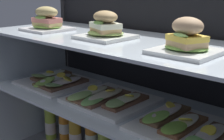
{
  "coord_description": "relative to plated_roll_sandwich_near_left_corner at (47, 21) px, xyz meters",
  "views": [
    {
      "loc": [
        0.88,
        -0.95,
        0.9
      ],
      "look_at": [
        0.0,
        0.0,
        0.55
      ],
      "focal_mm": 50.3,
      "sensor_mm": 36.0,
      "label": 1
    }
  ],
  "objects": [
    {
      "name": "plated_roll_sandwich_right_of_center",
      "position": [
        0.76,
        -0.01,
        -0.0
      ],
      "size": [
        0.2,
        0.2,
        0.12
      ],
      "color": "white",
      "rests_on": "shelf_upper_glass"
    },
    {
      "name": "open_sandwich_tray_near_right_corner",
      "position": [
        0.0,
        0.03,
        -0.31
      ],
      "size": [
        0.34,
        0.32,
        0.06
      ],
      "color": "white",
      "rests_on": "shelf_lower_glass"
    },
    {
      "name": "plated_roll_sandwich_left_of_center",
      "position": [
        0.37,
        0.02,
        -0.0
      ],
      "size": [
        0.2,
        0.2,
        0.11
      ],
      "color": "white",
      "rests_on": "shelf_upper_glass"
    },
    {
      "name": "shelf_upper_glass",
      "position": [
        0.38,
        0.05,
        -0.05
      ],
      "size": [
        1.26,
        0.5,
        0.01
      ],
      "primitive_type": "cube",
      "color": "silver",
      "rests_on": "riser_upper_tier"
    },
    {
      "name": "juice_bottle_tucked_behind",
      "position": [
        -0.03,
        0.1,
        -0.59
      ],
      "size": [
        0.07,
        0.07,
        0.25
      ],
      "color": "orange",
      "rests_on": "case_base_deck"
    },
    {
      "name": "riser_lower_tier",
      "position": [
        0.38,
        0.05,
        -0.52
      ],
      "size": [
        1.25,
        0.48,
        0.36
      ],
      "color": "silver",
      "rests_on": "case_base_deck"
    },
    {
      "name": "juice_bottle_back_center",
      "position": [
        0.17,
        0.12,
        -0.6
      ],
      "size": [
        0.06,
        0.06,
        0.23
      ],
      "color": "orange",
      "rests_on": "case_base_deck"
    },
    {
      "name": "plated_roll_sandwich_near_left_corner",
      "position": [
        0.0,
        0.0,
        0.0
      ],
      "size": [
        0.2,
        0.2,
        0.11
      ],
      "color": "white",
      "rests_on": "shelf_upper_glass"
    },
    {
      "name": "open_sandwich_tray_right_of_center",
      "position": [
        0.38,
        0.02,
        -0.3
      ],
      "size": [
        0.34,
        0.32,
        0.06
      ],
      "color": "white",
      "rests_on": "shelf_lower_glass"
    },
    {
      "name": "shelf_lower_glass",
      "position": [
        0.38,
        0.05,
        -0.33
      ],
      "size": [
        1.26,
        0.5,
        0.01
      ],
      "primitive_type": "cube",
      "color": "silver",
      "rests_on": "riser_lower_tier"
    },
    {
      "name": "juice_bottle_front_left_end",
      "position": [
        0.08,
        0.09,
        -0.6
      ],
      "size": [
        0.07,
        0.07,
        0.23
      ],
      "color": "gold",
      "rests_on": "case_base_deck"
    },
    {
      "name": "riser_upper_tier",
      "position": [
        0.38,
        0.05,
        -0.19
      ],
      "size": [
        1.25,
        0.48,
        0.27
      ],
      "color": "silver",
      "rests_on": "shelf_lower_glass"
    },
    {
      "name": "case_frame",
      "position": [
        0.38,
        0.23,
        -0.24
      ],
      "size": [
        1.31,
        0.54,
        0.91
      ],
      "color": "black",
      "rests_on": "ground"
    },
    {
      "name": "open_sandwich_tray_near_left_corner",
      "position": [
        0.76,
        0.01,
        -0.31
      ],
      "size": [
        0.34,
        0.32,
        0.06
      ],
      "color": "white",
      "rests_on": "shelf_lower_glass"
    },
    {
      "name": "juice_bottle_front_middle",
      "position": [
        -0.14,
        0.08,
        -0.61
      ],
      "size": [
        0.06,
        0.06,
        0.23
      ],
      "color": "#B2D242",
      "rests_on": "case_base_deck"
    }
  ]
}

